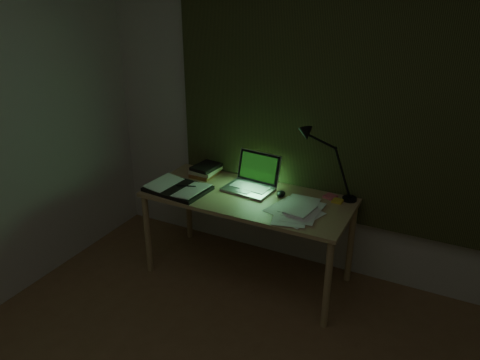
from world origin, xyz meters
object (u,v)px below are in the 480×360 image
(laptop, at_px, (248,174))
(desk_lamp, at_px, (353,164))
(loose_papers, at_px, (294,208))
(desk, at_px, (248,237))
(open_textbook, at_px, (178,188))
(book_stack, at_px, (205,170))

(laptop, distance_m, desk_lamp, 0.72)
(loose_papers, relative_size, desk_lamp, 0.68)
(desk, relative_size, desk_lamp, 2.73)
(loose_papers, bearing_deg, open_textbook, -173.13)
(open_textbook, distance_m, book_stack, 0.33)
(desk_lamp, bearing_deg, desk, -168.93)
(desk, bearing_deg, open_textbook, -163.68)
(desk_lamp, bearing_deg, laptop, -176.67)
(desk, bearing_deg, desk_lamp, 21.25)
(desk, xyz_separation_m, book_stack, (-0.45, 0.19, 0.37))
(open_textbook, height_order, book_stack, book_stack)
(book_stack, relative_size, loose_papers, 0.60)
(open_textbook, bearing_deg, book_stack, 89.05)
(laptop, height_order, book_stack, laptop)
(open_textbook, height_order, loose_papers, open_textbook)
(desk, height_order, loose_papers, loose_papers)
(open_textbook, bearing_deg, laptop, 31.92)
(laptop, height_order, open_textbook, laptop)
(book_stack, bearing_deg, loose_papers, -15.74)
(loose_papers, xyz_separation_m, desk_lamp, (0.29, 0.29, 0.25))
(desk_lamp, bearing_deg, book_stack, 173.14)
(desk, relative_size, book_stack, 6.74)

